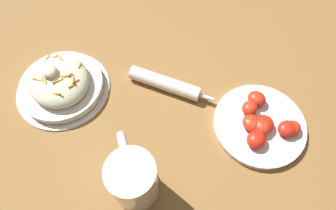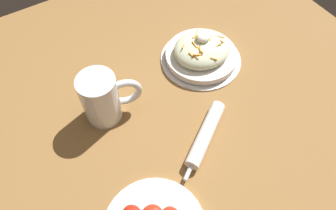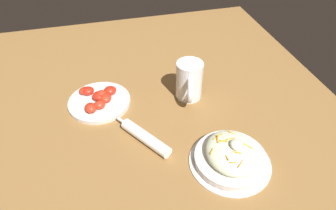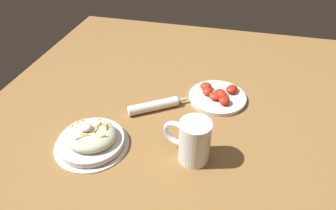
# 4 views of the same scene
# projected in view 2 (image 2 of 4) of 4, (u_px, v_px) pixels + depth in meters

# --- Properties ---
(ground_plane) EXTENTS (1.43, 1.43, 0.00)m
(ground_plane) POSITION_uv_depth(u_px,v_px,m) (169.00, 171.00, 0.71)
(ground_plane) COLOR olive
(salad_plate) EXTENTS (0.23, 0.23, 0.09)m
(salad_plate) POSITION_uv_depth(u_px,v_px,m) (201.00, 53.00, 0.88)
(salad_plate) COLOR silver
(salad_plate) RESTS_ON ground_plane
(beer_mug) EXTENTS (0.15, 0.09, 0.13)m
(beer_mug) POSITION_uv_depth(u_px,v_px,m) (103.00, 100.00, 0.75)
(beer_mug) COLOR white
(beer_mug) RESTS_ON ground_plane
(napkin_roll) EXTENTS (0.19, 0.14, 0.03)m
(napkin_roll) POSITION_uv_depth(u_px,v_px,m) (205.00, 134.00, 0.75)
(napkin_roll) COLOR white
(napkin_roll) RESTS_ON ground_plane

